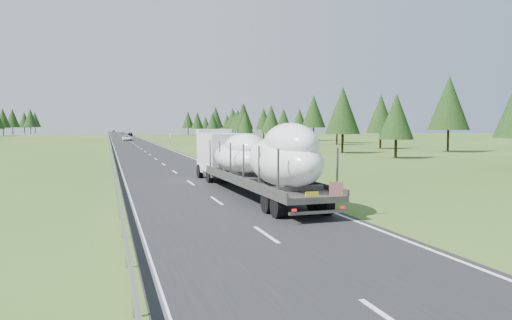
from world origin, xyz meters
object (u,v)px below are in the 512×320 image
object	(u,v)px
highway_sign	(170,137)
boat_truck	(251,157)
distant_car_dark	(130,134)
distant_car_blue	(114,131)
distant_van	(127,138)

from	to	relation	value
highway_sign	boat_truck	world-z (taller)	boat_truck
distant_car_dark	distant_car_blue	xyz separation A→B (m)	(-4.63, 124.01, -0.10)
boat_truck	highway_sign	bearing A→B (deg)	86.62
boat_truck	distant_van	size ratio (longest dim) A/B	3.97
distant_van	distant_car_blue	xyz separation A→B (m)	(-1.17, 183.57, -0.06)
distant_car_dark	highway_sign	bearing A→B (deg)	-83.56
highway_sign	distant_car_dark	size ratio (longest dim) A/B	0.57
distant_van	distant_car_blue	distance (m)	183.57
distant_car_dark	distant_car_blue	world-z (taller)	distant_car_dark
highway_sign	distant_van	world-z (taller)	highway_sign
boat_truck	distant_van	xyz separation A→B (m)	(-3.14, 109.88, -1.55)
highway_sign	distant_car_dark	world-z (taller)	highway_sign
distant_car_blue	distant_van	bearing A→B (deg)	-95.42
distant_van	distant_car_dark	world-z (taller)	distant_car_dark
highway_sign	distant_car_blue	world-z (taller)	highway_sign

